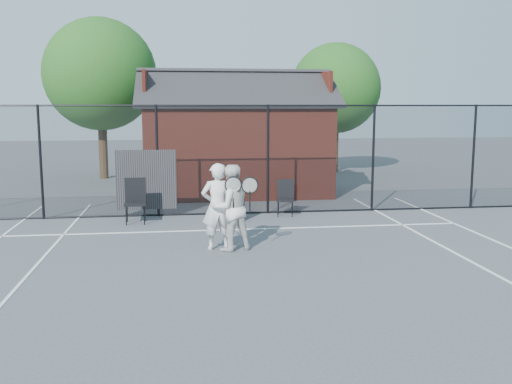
{
  "coord_description": "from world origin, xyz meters",
  "views": [
    {
      "loc": [
        -1.4,
        -10.41,
        2.98
      ],
      "look_at": [
        0.24,
        1.78,
        1.1
      ],
      "focal_mm": 40.0,
      "sensor_mm": 36.0,
      "label": 1
    }
  ],
  "objects": [
    {
      "name": "fence",
      "position": [
        -0.3,
        5.0,
        1.45
      ],
      "size": [
        22.04,
        3.0,
        3.0
      ],
      "color": "black",
      "rests_on": "ground"
    },
    {
      "name": "clubhouse",
      "position": [
        0.5,
        9.0,
        1.61
      ],
      "size": [
        6.5,
        4.36,
        4.19
      ],
      "color": "maroon",
      "rests_on": "ground"
    },
    {
      "name": "chair_right",
      "position": [
        1.42,
        4.6,
        0.48
      ],
      "size": [
        0.55,
        0.57,
        0.95
      ],
      "primitive_type": "cube",
      "rotation": [
        0.0,
        0.0,
        -0.22
      ],
      "color": "black",
      "rests_on": "ground"
    },
    {
      "name": "player_back",
      "position": [
        -0.38,
        1.09,
        0.89
      ],
      "size": [
        1.05,
        0.91,
        1.78
      ],
      "color": "silver",
      "rests_on": "ground"
    },
    {
      "name": "tree_left",
      "position": [
        -4.5,
        13.5,
        4.19
      ],
      "size": [
        4.48,
        4.48,
        6.44
      ],
      "color": "#302313",
      "rests_on": "ground"
    },
    {
      "name": "tree_right",
      "position": [
        5.5,
        14.5,
        3.71
      ],
      "size": [
        3.97,
        3.97,
        5.7
      ],
      "color": "#302313",
      "rests_on": "ground"
    },
    {
      "name": "player_front",
      "position": [
        -0.65,
        1.2,
        0.91
      ],
      "size": [
        0.83,
        0.63,
        1.81
      ],
      "color": "silver",
      "rests_on": "ground"
    },
    {
      "name": "court_lines",
      "position": [
        0.0,
        -1.32,
        0.01
      ],
      "size": [
        11.02,
        18.0,
        0.01
      ],
      "color": "silver",
      "rests_on": "ground"
    },
    {
      "name": "chair_left",
      "position": [
        -2.54,
        4.1,
        0.56
      ],
      "size": [
        0.55,
        0.57,
        1.11
      ],
      "primitive_type": "cube",
      "rotation": [
        0.0,
        0.0,
        0.03
      ],
      "color": "black",
      "rests_on": "ground"
    },
    {
      "name": "waste_bin",
      "position": [
        -0.03,
        4.1,
        0.4
      ],
      "size": [
        0.65,
        0.65,
        0.8
      ],
      "primitive_type": "cylinder",
      "rotation": [
        0.0,
        0.0,
        -0.2
      ],
      "color": "#262626",
      "rests_on": "ground"
    },
    {
      "name": "ground",
      "position": [
        0.0,
        0.0,
        0.0
      ],
      "size": [
        80.0,
        80.0,
        0.0
      ],
      "primitive_type": "plane",
      "color": "#42464C",
      "rests_on": "ground"
    }
  ]
}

